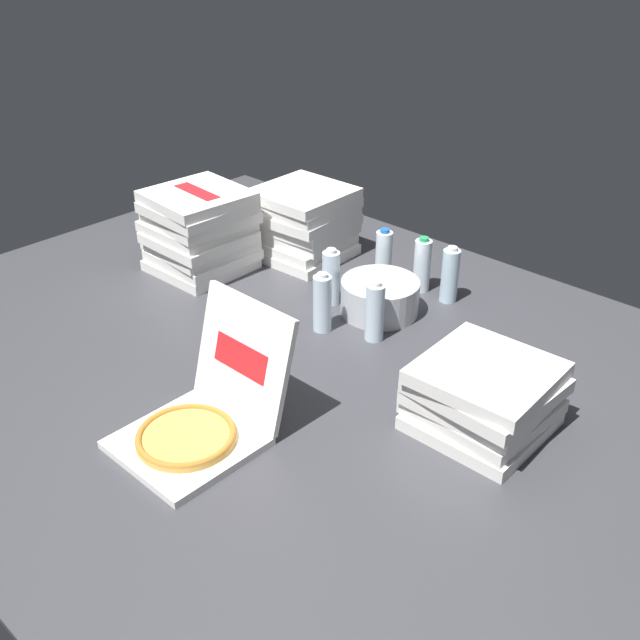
{
  "coord_description": "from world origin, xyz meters",
  "views": [
    {
      "loc": [
        1.54,
        -1.51,
        1.42
      ],
      "look_at": [
        0.02,
        0.1,
        0.14
      ],
      "focal_mm": 41.64,
      "sensor_mm": 36.0,
      "label": 1
    }
  ],
  "objects_px": {
    "water_bottle_0": "(422,265)",
    "water_bottle_3": "(384,256)",
    "pizza_stack_center_far": "(303,222)",
    "water_bottle_4": "(331,277)",
    "water_bottle_1": "(375,312)",
    "water_bottle_5": "(450,275)",
    "pizza_stack_left_near": "(200,231)",
    "ice_bucket": "(380,297)",
    "water_bottle_2": "(322,303)",
    "open_pizza_box": "(204,415)",
    "pizza_stack_right_far": "(484,396)"
  },
  "relations": [
    {
      "from": "water_bottle_0",
      "to": "water_bottle_3",
      "type": "height_order",
      "value": "same"
    },
    {
      "from": "pizza_stack_center_far",
      "to": "water_bottle_4",
      "type": "height_order",
      "value": "pizza_stack_center_far"
    },
    {
      "from": "pizza_stack_center_far",
      "to": "water_bottle_1",
      "type": "relative_size",
      "value": 1.81
    },
    {
      "from": "water_bottle_4",
      "to": "water_bottle_5",
      "type": "bearing_deg",
      "value": 45.46
    },
    {
      "from": "pizza_stack_left_near",
      "to": "ice_bucket",
      "type": "height_order",
      "value": "pizza_stack_left_near"
    },
    {
      "from": "pizza_stack_left_near",
      "to": "water_bottle_2",
      "type": "bearing_deg",
      "value": -1.44
    },
    {
      "from": "open_pizza_box",
      "to": "ice_bucket",
      "type": "height_order",
      "value": "open_pizza_box"
    },
    {
      "from": "ice_bucket",
      "to": "water_bottle_2",
      "type": "distance_m",
      "value": 0.26
    },
    {
      "from": "open_pizza_box",
      "to": "pizza_stack_left_near",
      "type": "bearing_deg",
      "value": 141.29
    },
    {
      "from": "water_bottle_3",
      "to": "water_bottle_0",
      "type": "bearing_deg",
      "value": 13.54
    },
    {
      "from": "pizza_stack_left_near",
      "to": "water_bottle_3",
      "type": "bearing_deg",
      "value": 35.25
    },
    {
      "from": "pizza_stack_center_far",
      "to": "pizza_stack_left_near",
      "type": "distance_m",
      "value": 0.46
    },
    {
      "from": "open_pizza_box",
      "to": "water_bottle_2",
      "type": "bearing_deg",
      "value": 103.65
    },
    {
      "from": "pizza_stack_center_far",
      "to": "water_bottle_2",
      "type": "relative_size",
      "value": 1.81
    },
    {
      "from": "water_bottle_3",
      "to": "water_bottle_5",
      "type": "xyz_separation_m",
      "value": [
        0.3,
        0.04,
        0.0
      ]
    },
    {
      "from": "ice_bucket",
      "to": "water_bottle_1",
      "type": "height_order",
      "value": "water_bottle_1"
    },
    {
      "from": "water_bottle_1",
      "to": "water_bottle_2",
      "type": "relative_size",
      "value": 1.0
    },
    {
      "from": "pizza_stack_left_near",
      "to": "water_bottle_4",
      "type": "xyz_separation_m",
      "value": [
        0.61,
        0.16,
        -0.07
      ]
    },
    {
      "from": "water_bottle_2",
      "to": "water_bottle_3",
      "type": "height_order",
      "value": "same"
    },
    {
      "from": "water_bottle_5",
      "to": "water_bottle_0",
      "type": "bearing_deg",
      "value": -179.39
    },
    {
      "from": "open_pizza_box",
      "to": "pizza_stack_center_far",
      "type": "height_order",
      "value": "open_pizza_box"
    },
    {
      "from": "ice_bucket",
      "to": "water_bottle_5",
      "type": "distance_m",
      "value": 0.3
    },
    {
      "from": "pizza_stack_right_far",
      "to": "water_bottle_4",
      "type": "bearing_deg",
      "value": 162.82
    },
    {
      "from": "pizza_stack_center_far",
      "to": "water_bottle_3",
      "type": "xyz_separation_m",
      "value": [
        0.42,
        0.04,
        -0.04
      ]
    },
    {
      "from": "ice_bucket",
      "to": "pizza_stack_center_far",
      "type": "bearing_deg",
      "value": 163.02
    },
    {
      "from": "water_bottle_4",
      "to": "pizza_stack_right_far",
      "type": "bearing_deg",
      "value": -17.18
    },
    {
      "from": "pizza_stack_center_far",
      "to": "ice_bucket",
      "type": "relative_size",
      "value": 1.4
    },
    {
      "from": "pizza_stack_left_near",
      "to": "water_bottle_0",
      "type": "distance_m",
      "value": 0.94
    },
    {
      "from": "open_pizza_box",
      "to": "water_bottle_3",
      "type": "relative_size",
      "value": 2.05
    },
    {
      "from": "water_bottle_1",
      "to": "water_bottle_2",
      "type": "height_order",
      "value": "same"
    },
    {
      "from": "water_bottle_0",
      "to": "water_bottle_4",
      "type": "xyz_separation_m",
      "value": [
        -0.2,
        -0.33,
        0.0
      ]
    },
    {
      "from": "pizza_stack_center_far",
      "to": "water_bottle_5",
      "type": "bearing_deg",
      "value": 6.73
    },
    {
      "from": "water_bottle_2",
      "to": "water_bottle_5",
      "type": "bearing_deg",
      "value": 67.39
    },
    {
      "from": "water_bottle_0",
      "to": "ice_bucket",
      "type": "bearing_deg",
      "value": -91.11
    },
    {
      "from": "open_pizza_box",
      "to": "water_bottle_0",
      "type": "bearing_deg",
      "value": 94.34
    },
    {
      "from": "water_bottle_2",
      "to": "water_bottle_1",
      "type": "bearing_deg",
      "value": 23.71
    },
    {
      "from": "pizza_stack_center_far",
      "to": "pizza_stack_left_near",
      "type": "xyz_separation_m",
      "value": [
        -0.22,
        -0.41,
        0.02
      ]
    },
    {
      "from": "pizza_stack_right_far",
      "to": "water_bottle_2",
      "type": "xyz_separation_m",
      "value": [
        -0.75,
        0.09,
        0.0
      ]
    },
    {
      "from": "water_bottle_4",
      "to": "water_bottle_5",
      "type": "relative_size",
      "value": 1.0
    },
    {
      "from": "pizza_stack_left_near",
      "to": "ice_bucket",
      "type": "xyz_separation_m",
      "value": [
        0.8,
        0.23,
        -0.11
      ]
    },
    {
      "from": "water_bottle_1",
      "to": "water_bottle_5",
      "type": "bearing_deg",
      "value": 86.13
    },
    {
      "from": "pizza_stack_center_far",
      "to": "water_bottle_0",
      "type": "height_order",
      "value": "pizza_stack_center_far"
    },
    {
      "from": "pizza_stack_right_far",
      "to": "pizza_stack_left_near",
      "type": "xyz_separation_m",
      "value": [
        -1.47,
        0.11,
        0.07
      ]
    },
    {
      "from": "water_bottle_2",
      "to": "water_bottle_3",
      "type": "relative_size",
      "value": 1.0
    },
    {
      "from": "pizza_stack_left_near",
      "to": "pizza_stack_center_far",
      "type": "bearing_deg",
      "value": 62.02
    },
    {
      "from": "water_bottle_0",
      "to": "pizza_stack_center_far",
      "type": "bearing_deg",
      "value": -171.9
    },
    {
      "from": "ice_bucket",
      "to": "water_bottle_0",
      "type": "distance_m",
      "value": 0.27
    },
    {
      "from": "water_bottle_4",
      "to": "water_bottle_2",
      "type": "bearing_deg",
      "value": -56.38
    },
    {
      "from": "pizza_stack_left_near",
      "to": "water_bottle_5",
      "type": "relative_size",
      "value": 1.76
    },
    {
      "from": "ice_bucket",
      "to": "water_bottle_2",
      "type": "height_order",
      "value": "water_bottle_2"
    }
  ]
}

